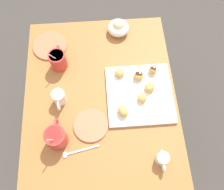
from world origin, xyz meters
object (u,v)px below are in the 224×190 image
object	(u,v)px
ice_cream_bowl	(118,27)
saucer_coral_right	(91,125)
saucer_coral_left	(50,45)
chocolate_sauce_pitcher	(162,159)
pastry_plate_square	(139,94)
dining_table	(102,110)
beignet_1	(142,98)
cream_pitcher_white	(59,97)
beignet_4	(120,73)
beignet_3	(123,111)
beignet_5	(139,75)
beignet_0	(150,87)
coffee_mug_red_right	(58,59)
beignet_2	(153,70)
coffee_mug_red_left	(56,137)

from	to	relation	value
ice_cream_bowl	saucer_coral_right	world-z (taller)	ice_cream_bowl
saucer_coral_left	chocolate_sauce_pitcher	bearing A→B (deg)	-141.77
pastry_plate_square	saucer_coral_left	world-z (taller)	pastry_plate_square
saucer_coral_right	dining_table	bearing A→B (deg)	-19.98
saucer_coral_left	beignet_1	size ratio (longest dim) A/B	3.93
cream_pitcher_white	beignet_4	size ratio (longest dim) A/B	2.30
beignet_3	beignet_4	bearing A→B (deg)	-0.43
beignet_5	chocolate_sauce_pitcher	bearing A→B (deg)	-172.34
pastry_plate_square	beignet_5	distance (m)	0.09
chocolate_sauce_pitcher	beignet_3	xyz separation A→B (m)	(0.22, 0.14, 0.00)
beignet_0	dining_table	bearing A→B (deg)	95.61
coffee_mug_red_right	cream_pitcher_white	world-z (taller)	coffee_mug_red_right
ice_cream_bowl	beignet_5	bearing A→B (deg)	-165.93
dining_table	beignet_2	world-z (taller)	beignet_2
pastry_plate_square	cream_pitcher_white	world-z (taller)	cream_pitcher_white
beignet_0	beignet_1	bearing A→B (deg)	140.78
beignet_3	beignet_5	distance (m)	0.20
ice_cream_bowl	saucer_coral_left	bearing A→B (deg)	100.53
coffee_mug_red_right	beignet_1	size ratio (longest dim) A/B	3.15
coffee_mug_red_left	ice_cream_bowl	world-z (taller)	coffee_mug_red_left
pastry_plate_square	coffee_mug_red_right	distance (m)	0.42
saucer_coral_right	beignet_1	xyz separation A→B (m)	(0.10, -0.24, 0.03)
coffee_mug_red_right	beignet_2	bearing A→B (deg)	-100.38
beignet_3	coffee_mug_red_left	bearing A→B (deg)	109.01
beignet_5	beignet_0	bearing A→B (deg)	-145.02
coffee_mug_red_left	beignet_5	xyz separation A→B (m)	(0.28, -0.38, -0.02)
dining_table	saucer_coral_left	world-z (taller)	saucer_coral_left
pastry_plate_square	beignet_3	bearing A→B (deg)	136.14
coffee_mug_red_left	cream_pitcher_white	distance (m)	0.19
dining_table	coffee_mug_red_right	xyz separation A→B (m)	(0.19, 0.19, 0.21)
coffee_mug_red_left	beignet_2	size ratio (longest dim) A/B	3.53
pastry_plate_square	coffee_mug_red_right	size ratio (longest dim) A/B	2.15
saucer_coral_left	beignet_5	world-z (taller)	beignet_5
saucer_coral_right	beignet_3	xyz separation A→B (m)	(0.05, -0.15, 0.03)
beignet_2	cream_pitcher_white	bearing A→B (deg)	104.13
cream_pitcher_white	beignet_3	world-z (taller)	cream_pitcher_white
saucer_coral_right	beignet_2	distance (m)	0.39
beignet_2	beignet_3	distance (m)	0.26
dining_table	saucer_coral_left	size ratio (longest dim) A/B	5.20
ice_cream_bowl	beignet_0	distance (m)	0.37
pastry_plate_square	beignet_5	bearing A→B (deg)	-2.34
coffee_mug_red_right	beignet_5	size ratio (longest dim) A/B	2.78
pastry_plate_square	saucer_coral_left	bearing A→B (deg)	54.30
saucer_coral_right	beignet_3	world-z (taller)	beignet_3
beignet_3	beignet_2	bearing A→B (deg)	-39.05
cream_pitcher_white	beignet_4	world-z (taller)	cream_pitcher_white
ice_cream_bowl	chocolate_sauce_pitcher	distance (m)	0.70
beignet_3	saucer_coral_left	bearing A→B (deg)	40.62
ice_cream_bowl	beignet_1	distance (m)	0.41
chocolate_sauce_pitcher	beignet_4	distance (m)	0.44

